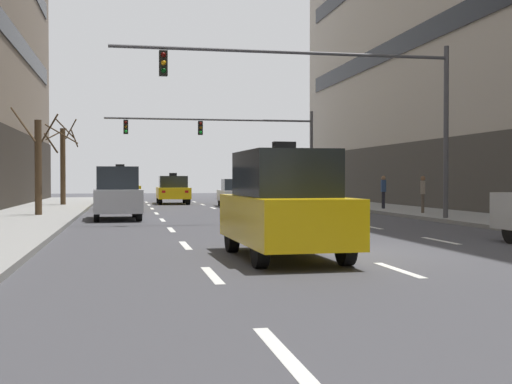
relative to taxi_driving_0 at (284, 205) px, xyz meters
The scene contains 37 objects.
ground_plane 2.09m from the taxi_driving_0, 31.29° to the left, with size 120.00×120.00×0.00m, color #424247.
lane_stripe_l1_s2 7.34m from the taxi_driving_0, 103.49° to the right, with size 0.16×2.00×0.01m, color silver.
lane_stripe_l1_s3 2.87m from the taxi_driving_0, 129.38° to the right, with size 0.16×2.00×0.01m, color silver.
lane_stripe_l1_s4 3.55m from the taxi_driving_0, 119.98° to the left, with size 0.16×2.00×0.01m, color silver.
lane_stripe_l1_s5 8.18m from the taxi_driving_0, 102.05° to the left, with size 0.16×2.00×0.01m, color silver.
lane_stripe_l1_s6 13.09m from the taxi_driving_0, 97.46° to the left, with size 0.16×2.00×0.01m, color silver.
lane_stripe_l1_s7 18.05m from the taxi_driving_0, 95.40° to the left, with size 0.16×2.00×0.01m, color silver.
lane_stripe_l1_s8 23.02m from the taxi_driving_0, 94.22° to the left, with size 0.16×2.00×0.01m, color silver.
lane_stripe_l1_s9 28.01m from the taxi_driving_0, 93.47° to the left, with size 0.16×2.00×0.01m, color silver.
lane_stripe_l1_s10 33.00m from the taxi_driving_0, 92.94° to the left, with size 0.16×2.00×0.01m, color silver.
lane_stripe_l2_s3 2.78m from the taxi_driving_0, 53.27° to the right, with size 0.16×2.00×0.01m, color silver.
lane_stripe_l2_s4 3.48m from the taxi_driving_0, 62.32° to the left, with size 0.16×2.00×0.01m, color silver.
lane_stripe_l2_s5 8.15m from the taxi_driving_0, 79.02° to the left, with size 0.16×2.00×0.01m, color silver.
lane_stripe_l2_s6 13.07m from the taxi_driving_0, 83.21° to the left, with size 0.16×2.00×0.01m, color silver.
lane_stripe_l2_s7 18.03m from the taxi_driving_0, 85.09° to the left, with size 0.16×2.00×0.01m, color silver.
lane_stripe_l2_s8 23.01m from the taxi_driving_0, 86.16° to the left, with size 0.16×2.00×0.01m, color silver.
lane_stripe_l2_s9 28.00m from the taxi_driving_0, 86.84° to the left, with size 0.16×2.00×0.01m, color silver.
lane_stripe_l2_s10 32.99m from the taxi_driving_0, 87.32° to the left, with size 0.16×2.00×0.01m, color silver.
lane_stripe_l3_s4 5.70m from the taxi_driving_0, 31.59° to the left, with size 0.16×2.00×0.01m, color silver.
lane_stripe_l3_s5 9.32m from the taxi_driving_0, 58.97° to the left, with size 0.16×2.00×0.01m, color silver.
lane_stripe_l3_s6 13.83m from the taxi_driving_0, 69.74° to the left, with size 0.16×2.00×0.01m, color silver.
lane_stripe_l3_s7 18.59m from the taxi_driving_0, 75.10° to the left, with size 0.16×2.00×0.01m, color silver.
lane_stripe_l3_s8 23.45m from the taxi_driving_0, 78.24° to the left, with size 0.16×2.00×0.01m, color silver.
lane_stripe_l3_s9 28.36m from the taxi_driving_0, 80.30° to the left, with size 0.16×2.00×0.01m, color silver.
lane_stripe_l3_s10 33.30m from the taxi_driving_0, 81.75° to the left, with size 0.16×2.00×0.01m, color silver.
taxi_driving_0 is the anchor object (origin of this frame).
taxi_driving_1 22.45m from the taxi_driving_0, 98.55° to the left, with size 2.03×4.47×2.31m.
taxi_driving_2 29.56m from the taxi_driving_0, 90.28° to the left, with size 1.99×4.67×1.93m.
car_driving_3 24.77m from the taxi_driving_0, 82.94° to the left, with size 1.87×4.21×1.56m.
taxi_driving_4 31.07m from the taxi_driving_0, 96.19° to the left, with size 1.91×4.22×2.18m.
car_driving_5 14.02m from the taxi_driving_0, 104.04° to the left, with size 1.93×4.26×2.03m.
traffic_signal_0 11.44m from the taxi_driving_0, 65.79° to the left, with size 12.11×0.35×6.26m.
traffic_signal_1 28.42m from the taxi_driving_0, 82.80° to the left, with size 12.80×0.35×5.66m.
street_tree_1 26.66m from the taxi_driving_0, 104.02° to the left, with size 1.84×1.86×4.76m.
street_tree_3 16.37m from the taxi_driving_0, 113.31° to the left, with size 1.84×1.84×4.25m.
pedestrian_0 20.06m from the taxi_driving_0, 62.86° to the left, with size 0.26×0.52×1.58m.
pedestrian_1 16.42m from the taxi_driving_0, 55.86° to the left, with size 0.33×0.49×1.55m.
Camera 1 is at (-4.62, -13.94, 1.58)m, focal length 47.53 mm.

